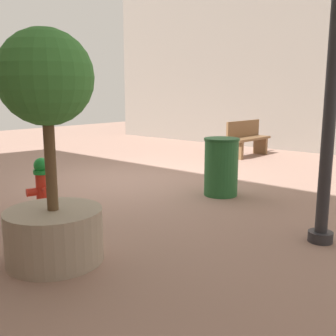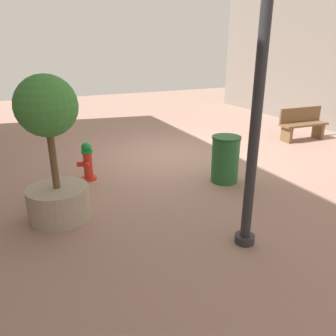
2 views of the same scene
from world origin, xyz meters
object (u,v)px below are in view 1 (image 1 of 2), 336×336
Objects in this scene: fire_hydrant at (42,187)px; planter_tree at (49,144)px; trash_bin at (221,167)px; bench_near at (247,138)px.

fire_hydrant is 0.35× the size of planter_tree.
trash_bin is at bearing -177.10° from planter_tree.
planter_tree reaches higher than trash_bin.
planter_tree reaches higher than bench_near.
fire_hydrant is 2.85m from trash_bin.
fire_hydrant is 0.54× the size of bench_near.
fire_hydrant is 6.49m from bench_near.
fire_hydrant is at bearing -27.01° from trash_bin.
bench_near is at bearing -165.27° from planter_tree.
fire_hydrant is 1.84m from planter_tree.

